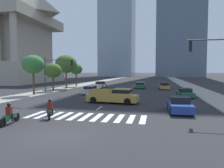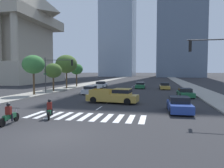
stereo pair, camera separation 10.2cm
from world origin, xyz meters
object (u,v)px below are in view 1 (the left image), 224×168
at_px(sedan_green_1, 140,85).
at_px(sedan_gold_2, 164,86).
at_px(sedan_silver_0, 91,90).
at_px(sedan_blue_5, 179,105).
at_px(traffic_signal_near, 224,60).
at_px(sedan_green_4, 185,93).
at_px(street_tree_nearest, 33,65).
at_px(street_tree_second, 53,71).
at_px(motorcycle_trailing, 50,110).
at_px(traffic_signal_far, 56,68).
at_px(street_tree_third, 66,64).
at_px(motorcycle_third, 10,116).
at_px(street_tree_fourth, 76,69).
at_px(pickup_truck, 115,96).
at_px(sedan_white_3, 101,85).

distance_m(sedan_green_1, sedan_gold_2, 5.03).
relative_size(sedan_silver_0, sedan_blue_5, 0.99).
bearing_deg(sedan_silver_0, sedan_gold_2, -45.25).
xyz_separation_m(sedan_gold_2, traffic_signal_near, (3.58, -25.10, 3.87)).
relative_size(sedan_green_4, street_tree_nearest, 0.74).
bearing_deg(sedan_gold_2, sedan_blue_5, -0.53).
height_order(sedan_silver_0, traffic_signal_near, traffic_signal_near).
height_order(sedan_green_1, sedan_blue_5, sedan_blue_5).
bearing_deg(traffic_signal_near, sedan_silver_0, -42.09).
bearing_deg(sedan_gold_2, street_tree_second, -66.09).
xyz_separation_m(motorcycle_trailing, traffic_signal_far, (-7.38, 15.64, 3.44)).
distance_m(street_tree_second, street_tree_third, 5.64).
xyz_separation_m(sedan_green_1, street_tree_third, (-14.32, -4.87, 4.40)).
height_order(street_tree_nearest, street_tree_third, street_tree_third).
relative_size(motorcycle_trailing, sedan_gold_2, 0.42).
xyz_separation_m(sedan_green_1, traffic_signal_far, (-12.09, -13.70, 3.42)).
relative_size(motorcycle_third, street_tree_fourth, 0.44).
relative_size(pickup_truck, sedan_gold_2, 1.29).
height_order(motorcycle_trailing, sedan_blue_5, motorcycle_trailing).
xyz_separation_m(sedan_green_1, street_tree_nearest, (-14.32, -16.31, 3.97)).
bearing_deg(street_tree_third, street_tree_second, -90.00).
bearing_deg(sedan_gold_2, traffic_signal_near, 6.44).
height_order(sedan_white_3, street_tree_nearest, street_tree_nearest).
bearing_deg(traffic_signal_near, motorcycle_third, 19.92).
distance_m(pickup_truck, sedan_blue_5, 7.64).
bearing_deg(motorcycle_third, sedan_white_3, -2.23).
xyz_separation_m(sedan_silver_0, traffic_signal_far, (-5.25, -1.27, 3.42)).
xyz_separation_m(sedan_white_3, sedan_green_4, (15.76, -13.43, -0.06)).
distance_m(sedan_blue_5, traffic_signal_far, 20.95).
relative_size(motorcycle_trailing, pickup_truck, 0.33).
height_order(sedan_gold_2, street_tree_nearest, street_tree_nearest).
bearing_deg(street_tree_third, traffic_signal_far, -75.78).
distance_m(sedan_silver_0, street_tree_second, 8.36).
distance_m(sedan_white_3, sedan_green_4, 20.71).
height_order(sedan_white_3, sedan_green_4, sedan_white_3).
distance_m(pickup_truck, street_tree_third, 21.14).
height_order(sedan_green_1, street_tree_fourth, street_tree_fourth).
height_order(sedan_silver_0, sedan_green_1, sedan_silver_0).
distance_m(traffic_signal_near, street_tree_third, 31.26).
bearing_deg(sedan_gold_2, street_tree_third, -80.72).
height_order(sedan_green_1, traffic_signal_near, traffic_signal_near).
distance_m(sedan_gold_2, sedan_green_4, 12.64).
relative_size(pickup_truck, sedan_blue_5, 1.38).
relative_size(sedan_white_3, sedan_green_4, 1.09).
xyz_separation_m(pickup_truck, sedan_green_1, (1.23, 20.93, -0.22)).
height_order(sedan_green_4, street_tree_third, street_tree_third).
height_order(sedan_white_3, traffic_signal_near, traffic_signal_near).
xyz_separation_m(street_tree_nearest, street_tree_second, (0.00, 5.96, -0.88)).
relative_size(sedan_white_3, street_tree_second, 0.97).
bearing_deg(sedan_white_3, motorcycle_trailing, -171.60).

